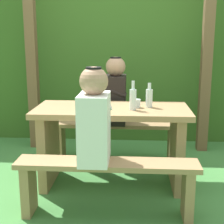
# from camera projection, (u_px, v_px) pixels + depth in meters

# --- Properties ---
(ground_plane) EXTENTS (12.00, 12.00, 0.00)m
(ground_plane) POSITION_uv_depth(u_px,v_px,m) (112.00, 183.00, 3.22)
(ground_plane) COLOR #458341
(hedge_backdrop) EXTENTS (6.40, 0.61, 2.07)m
(hedge_backdrop) POSITION_uv_depth(u_px,v_px,m) (120.00, 61.00, 4.64)
(hedge_backdrop) COLOR #386021
(hedge_backdrop) RESTS_ON ground_plane
(pergola_post_left) EXTENTS (0.12, 0.12, 2.27)m
(pergola_post_left) POSITION_uv_depth(u_px,v_px,m) (32.00, 57.00, 4.06)
(pergola_post_left) COLOR brown
(pergola_post_left) RESTS_ON ground_plane
(pergola_post_right) EXTENTS (0.12, 0.12, 2.27)m
(pergola_post_right) POSITION_uv_depth(u_px,v_px,m) (207.00, 57.00, 3.93)
(pergola_post_right) COLOR brown
(pergola_post_right) RESTS_ON ground_plane
(picnic_table) EXTENTS (1.40, 0.64, 0.74)m
(picnic_table) POSITION_uv_depth(u_px,v_px,m) (112.00, 133.00, 3.11)
(picnic_table) COLOR #9E7A51
(picnic_table) RESTS_ON ground_plane
(bench_near) EXTENTS (1.40, 0.24, 0.45)m
(bench_near) POSITION_uv_depth(u_px,v_px,m) (107.00, 177.00, 2.58)
(bench_near) COLOR #9E7A51
(bench_near) RESTS_ON ground_plane
(bench_far) EXTENTS (1.40, 0.24, 0.45)m
(bench_far) POSITION_uv_depth(u_px,v_px,m) (115.00, 134.00, 3.72)
(bench_far) COLOR #9E7A51
(bench_far) RESTS_ON ground_plane
(person_white_shirt) EXTENTS (0.25, 0.35, 0.72)m
(person_white_shirt) POSITION_uv_depth(u_px,v_px,m) (94.00, 119.00, 2.49)
(person_white_shirt) COLOR white
(person_white_shirt) RESTS_ON bench_near
(person_black_coat) EXTENTS (0.25, 0.35, 0.72)m
(person_black_coat) POSITION_uv_depth(u_px,v_px,m) (115.00, 93.00, 3.62)
(person_black_coat) COLOR black
(person_black_coat) RESTS_ON bench_far
(drinking_glass) EXTENTS (0.08, 0.08, 0.08)m
(drinking_glass) POSITION_uv_depth(u_px,v_px,m) (136.00, 103.00, 3.06)
(drinking_glass) COLOR silver
(drinking_glass) RESTS_ON picnic_table
(bottle_left) EXTENTS (0.06, 0.06, 0.22)m
(bottle_left) POSITION_uv_depth(u_px,v_px,m) (149.00, 97.00, 3.06)
(bottle_left) COLOR silver
(bottle_left) RESTS_ON picnic_table
(bottle_right) EXTENTS (0.06, 0.06, 0.26)m
(bottle_right) POSITION_uv_depth(u_px,v_px,m) (133.00, 99.00, 2.94)
(bottle_right) COLOR silver
(bottle_right) RESTS_ON picnic_table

